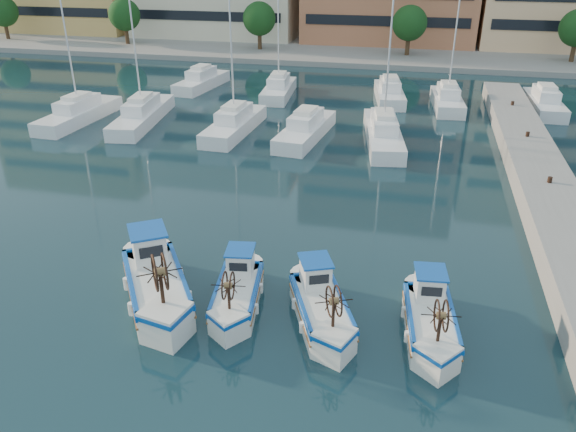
# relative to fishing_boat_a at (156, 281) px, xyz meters

# --- Properties ---
(ground) EXTENTS (300.00, 300.00, 0.00)m
(ground) POSITION_rel_fishing_boat_a_xyz_m (3.28, -0.91, -0.87)
(ground) COLOR #18383F
(ground) RESTS_ON ground
(quay) EXTENTS (3.00, 60.00, 1.20)m
(quay) POSITION_rel_fishing_boat_a_xyz_m (16.28, 7.09, -0.27)
(quay) COLOR gray
(quay) RESTS_ON ground
(yacht_marina) EXTENTS (38.15, 21.36, 11.50)m
(yacht_marina) POSITION_rel_fishing_boat_a_xyz_m (-0.38, 26.54, -0.35)
(yacht_marina) COLOR white
(yacht_marina) RESTS_ON ground
(fishing_boat_a) EXTENTS (4.39, 5.18, 3.17)m
(fishing_boat_a) POSITION_rel_fishing_boat_a_xyz_m (0.00, 0.00, 0.00)
(fishing_boat_a) COLOR white
(fishing_boat_a) RESTS_ON ground
(fishing_boat_b) EXTENTS (2.13, 4.01, 2.44)m
(fishing_boat_b) POSITION_rel_fishing_boat_a_xyz_m (3.15, 0.42, -0.20)
(fishing_boat_b) COLOR white
(fishing_boat_b) RESTS_ON ground
(fishing_boat_c) EXTENTS (3.09, 4.27, 2.57)m
(fishing_boat_c) POSITION_rel_fishing_boat_a_xyz_m (6.41, 0.14, -0.16)
(fishing_boat_c) COLOR white
(fishing_boat_c) RESTS_ON ground
(fishing_boat_d) EXTENTS (2.10, 4.15, 2.53)m
(fishing_boat_d) POSITION_rel_fishing_boat_a_xyz_m (10.30, 0.28, -0.18)
(fishing_boat_d) COLOR white
(fishing_boat_d) RESTS_ON ground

